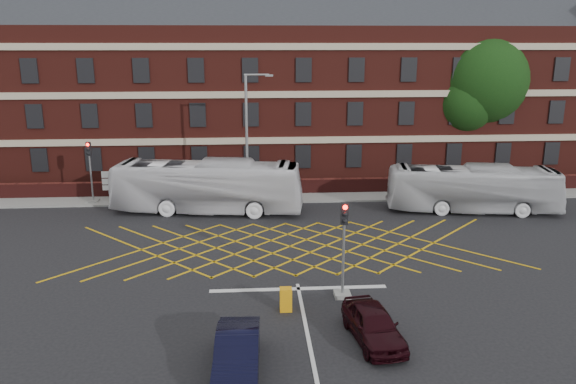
{
  "coord_description": "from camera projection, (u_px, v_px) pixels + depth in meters",
  "views": [
    {
      "loc": [
        -2.02,
        -26.76,
        10.73
      ],
      "look_at": [
        -0.14,
        1.5,
        3.21
      ],
      "focal_mm": 35.0,
      "sensor_mm": 36.0,
      "label": 1
    }
  ],
  "objects": [
    {
      "name": "car_maroon",
      "position": [
        373.0,
        324.0,
        20.77
      ],
      "size": [
        2.1,
        4.07,
        1.32
      ],
      "primitive_type": "imported",
      "rotation": [
        0.0,
        0.0,
        0.14
      ],
      "color": "black",
      "rests_on": "ground"
    },
    {
      "name": "ground",
      "position": [
        293.0,
        260.0,
        28.7
      ],
      "size": [
        120.0,
        120.0,
        0.0
      ],
      "primitive_type": "plane",
      "color": "black",
      "rests_on": "ground"
    },
    {
      "name": "far_pavement",
      "position": [
        280.0,
        197.0,
        40.25
      ],
      "size": [
        60.0,
        3.0,
        0.12
      ],
      "primitive_type": "cube",
      "color": "slate",
      "rests_on": "ground"
    },
    {
      "name": "utility_cabinet",
      "position": [
        286.0,
        299.0,
        23.14
      ],
      "size": [
        0.49,
        0.4,
        1.0
      ],
      "primitive_type": "cube",
      "color": "orange",
      "rests_on": "ground"
    },
    {
      "name": "car_navy",
      "position": [
        237.0,
        353.0,
        18.77
      ],
      "size": [
        1.59,
        4.23,
        1.38
      ],
      "primitive_type": "imported",
      "rotation": [
        0.0,
        0.0,
        -0.03
      ],
      "color": "black",
      "rests_on": "ground"
    },
    {
      "name": "street_lamp",
      "position": [
        248.0,
        163.0,
        37.12
      ],
      "size": [
        2.25,
        1.0,
        8.86
      ],
      "color": "slate",
      "rests_on": "ground"
    },
    {
      "name": "traffic_light_near",
      "position": [
        343.0,
        259.0,
        24.09
      ],
      "size": [
        0.7,
        0.7,
        4.27
      ],
      "color": "slate",
      "rests_on": "ground"
    },
    {
      "name": "stop_line",
      "position": [
        298.0,
        289.0,
        25.32
      ],
      "size": [
        8.0,
        0.3,
        0.02
      ],
      "primitive_type": "cube",
      "color": "silver",
      "rests_on": "ground"
    },
    {
      "name": "victorian_building",
      "position": [
        277.0,
        78.0,
        47.91
      ],
      "size": [
        51.0,
        12.17,
        20.4
      ],
      "color": "#511A14",
      "rests_on": "ground"
    },
    {
      "name": "bus_right",
      "position": [
        473.0,
        189.0,
        36.63
      ],
      "size": [
        11.28,
        4.22,
        3.07
      ],
      "primitive_type": "imported",
      "rotation": [
        0.0,
        0.0,
        1.42
      ],
      "color": "silver",
      "rests_on": "ground"
    },
    {
      "name": "direction_signs",
      "position": [
        110.0,
        182.0,
        39.14
      ],
      "size": [
        1.1,
        0.16,
        2.2
      ],
      "color": "gray",
      "rests_on": "ground"
    },
    {
      "name": "traffic_light_far",
      "position": [
        91.0,
        178.0,
        38.52
      ],
      "size": [
        0.7,
        0.7,
        4.27
      ],
      "color": "slate",
      "rests_on": "ground"
    },
    {
      "name": "deciduous_tree",
      "position": [
        479.0,
        87.0,
        45.21
      ],
      "size": [
        7.73,
        7.56,
        11.66
      ],
      "color": "black",
      "rests_on": "ground"
    },
    {
      "name": "centre_line",
      "position": [
        314.0,
        369.0,
        19.05
      ],
      "size": [
        0.15,
        14.0,
        0.02
      ],
      "primitive_type": "cube",
      "color": "silver",
      "rests_on": "ground"
    },
    {
      "name": "bus_left",
      "position": [
        207.0,
        186.0,
        36.51
      ],
      "size": [
        12.62,
        4.63,
        3.44
      ],
      "primitive_type": "imported",
      "rotation": [
        0.0,
        0.0,
        1.43
      ],
      "color": "silver",
      "rests_on": "ground"
    },
    {
      "name": "box_junction_hatching",
      "position": [
        290.0,
        246.0,
        30.62
      ],
      "size": [
        8.22,
        8.22,
        0.02
      ],
      "primitive_type": "cube",
      "rotation": [
        0.0,
        0.0,
        0.79
      ],
      "color": "#CC990C",
      "rests_on": "ground"
    },
    {
      "name": "boundary_wall",
      "position": [
        279.0,
        187.0,
        41.09
      ],
      "size": [
        56.0,
        0.5,
        1.1
      ],
      "primitive_type": "cube",
      "color": "#461412",
      "rests_on": "ground"
    }
  ]
}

